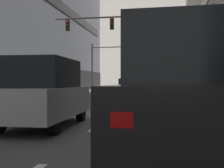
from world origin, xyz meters
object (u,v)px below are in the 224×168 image
Objects in this scene: car_parked_1 at (171,95)px; traffic_signal_1 at (114,58)px; traffic_signal_0 at (139,34)px; street_tree_2 at (181,76)px; car_driving_0 at (45,93)px; car_parked_0 at (183,95)px; taxi_driving_2 at (128,87)px; street_tree_0 at (212,61)px; street_tree_1 at (184,69)px; taxi_driving_1 at (135,85)px.

traffic_signal_1 is (-6.33, 24.24, 3.62)m from car_parked_1.
traffic_signal_0 reaches higher than street_tree_2.
car_driving_0 is 0.91× the size of car_parked_0.
car_parked_1 is at bearing 90.00° from car_parked_0.
traffic_signal_1 is 8.99m from street_tree_2.
street_tree_2 is at bearing 50.15° from taxi_driving_2.
street_tree_0 is (4.25, -5.80, -2.52)m from traffic_signal_0.
traffic_signal_1 reaches higher than taxi_driving_2.
street_tree_1 is (-0.07, 16.44, 0.30)m from street_tree_0.
car_driving_0 is 0.98× the size of street_tree_2.
car_driving_0 is 0.42× the size of traffic_signal_0.
street_tree_2 is (6.19, -2.95, 1.31)m from taxi_driving_1.
street_tree_2 is at bearing 11.51° from traffic_signal_1.
traffic_signal_0 is (1.76, 13.10, 3.91)m from car_driving_0.
street_tree_0 is (2.21, 3.90, 1.59)m from car_parked_1.
street_tree_1 is (8.47, -3.90, -1.74)m from traffic_signal_1.
car_parked_1 is 26.10m from street_tree_2.
street_tree_2 is at bearing 86.16° from car_parked_0.
car_parked_0 is (3.91, -25.21, 0.28)m from taxi_driving_2.
street_tree_0 is at bearing 50.55° from car_driving_0.
car_parked_1 is at bearing 41.82° from car_driving_0.
car_parked_1 is 0.93× the size of street_tree_1.
taxi_driving_1 is 0.99× the size of car_parked_0.
street_tree_2 is (0.04, 5.63, -0.55)m from street_tree_1.
street_tree_0 reaches higher than street_tree_2.
street_tree_2 reaches higher than taxi_driving_1.
traffic_signal_0 is (1.97, -19.23, 4.08)m from taxi_driving_1.
car_parked_0 is at bearing -81.19° from taxi_driving_2.
taxi_driving_1 reaches higher than car_parked_1.
car_parked_1 is 0.86× the size of street_tree_0.
car_driving_0 is 13.78m from traffic_signal_0.
street_tree_1 is (2.14, 26.88, 1.58)m from car_parked_0.
car_driving_0 is at bearing -104.04° from street_tree_1.
taxi_driving_2 is at bearing -89.42° from taxi_driving_1.
car_parked_0 is 16.80m from traffic_signal_0.
street_tree_2 is (6.09, 7.30, 1.32)m from taxi_driving_2.
taxi_driving_1 is (-0.21, 32.33, -0.17)m from car_driving_0.
traffic_signal_0 is 17.04m from street_tree_2.
street_tree_0 is (8.54, -20.34, -2.04)m from traffic_signal_1.
traffic_signal_1 reaches higher than street_tree_2.
traffic_signal_0 is at bearing 101.88° from car_parked_1.
street_tree_2 is (4.22, 16.28, -2.77)m from traffic_signal_0.
car_driving_0 is 27.97m from traffic_signal_1.
traffic_signal_0 is at bearing -111.44° from street_tree_1.
traffic_signal_0 is 1.08× the size of traffic_signal_1.
car_driving_0 is 0.93× the size of taxi_driving_2.
street_tree_2 is at bearing 90.06° from street_tree_0.
car_driving_0 is 0.82× the size of street_tree_0.
traffic_signal_0 is at bearing -78.25° from taxi_driving_2.
car_parked_1 is at bearing -82.10° from taxi_driving_1.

